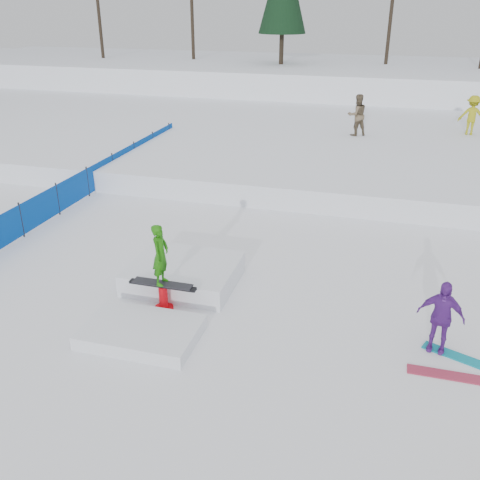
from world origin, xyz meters
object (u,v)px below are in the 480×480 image
(safety_fence, at_px, (88,182))
(walker_ygreen, at_px, (472,115))
(walker_olive, at_px, (357,115))
(spectator_purple, at_px, (441,317))
(jib_rail_feature, at_px, (173,286))

(safety_fence, relative_size, walker_ygreen, 9.02)
(walker_olive, distance_m, spectator_purple, 15.49)
(safety_fence, relative_size, jib_rail_feature, 3.64)
(spectator_purple, xyz_separation_m, jib_rail_feature, (-5.97, 0.51, -0.48))
(safety_fence, xyz_separation_m, jib_rail_feature, (5.70, -5.90, -0.25))
(spectator_purple, bearing_deg, jib_rail_feature, -174.14)
(walker_ygreen, bearing_deg, walker_olive, 20.96)
(walker_olive, xyz_separation_m, jib_rail_feature, (-3.07, -14.68, -1.43))
(walker_ygreen, xyz_separation_m, jib_rail_feature, (-8.13, -16.28, -1.38))
(jib_rail_feature, bearing_deg, safety_fence, 134.01)
(safety_fence, height_order, spectator_purple, spectator_purple)
(walker_olive, height_order, walker_ygreen, walker_olive)
(walker_ygreen, distance_m, jib_rail_feature, 18.25)
(spectator_purple, height_order, jib_rail_feature, jib_rail_feature)
(safety_fence, distance_m, jib_rail_feature, 8.21)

